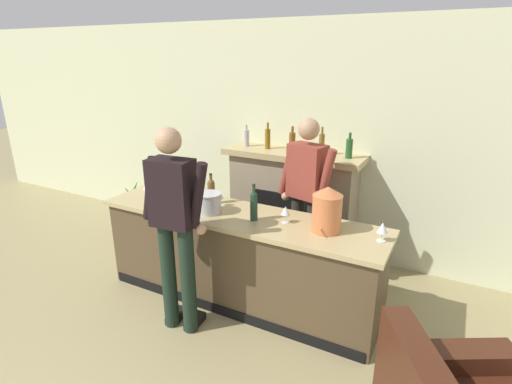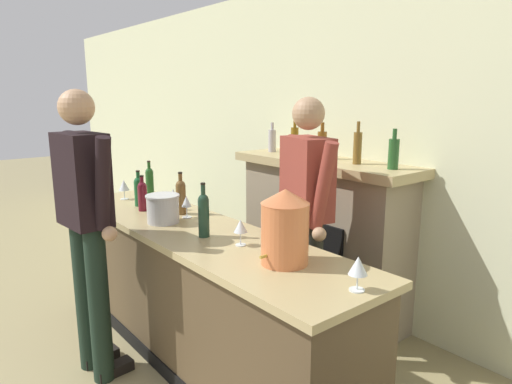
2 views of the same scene
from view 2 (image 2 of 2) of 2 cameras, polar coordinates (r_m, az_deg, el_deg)
name	(u,v)px [view 2 (image 2 of 2)]	position (r m, az deg, el deg)	size (l,w,h in m)	color
wall_back_panel	(354,148)	(3.82, 12.15, 5.43)	(12.00, 0.07, 2.75)	beige
bar_counter	(196,293)	(3.22, -7.46, -12.43)	(2.82, 0.69, 0.93)	brown
fireplace_stone	(322,235)	(3.83, 8.24, -5.38)	(1.65, 0.52, 1.61)	gray
potted_plant_corner	(161,228)	(5.39, -11.75, -4.38)	(0.41, 0.42, 0.70)	#94613A
person_customer	(87,223)	(3.01, -20.43, -3.69)	(0.66, 0.33, 1.83)	black
person_bartender	(305,218)	(3.06, 6.20, -3.28)	(0.64, 0.37, 1.79)	black
copper_dispenser	(285,227)	(2.37, 3.63, -4.33)	(0.25, 0.29, 0.40)	#D07040
ice_bucket_steel	(163,209)	(3.22, -11.56, -2.04)	(0.23, 0.23, 0.19)	silver
wine_bottle_chardonnay_pale	(143,195)	(3.57, -14.00, -0.34)	(0.07, 0.07, 0.27)	maroon
wine_bottle_merlot_tall	(139,190)	(3.73, -14.45, 0.24)	(0.07, 0.07, 0.29)	#18582B
wine_bottle_port_short	(204,213)	(2.84, -6.56, -2.65)	(0.07, 0.07, 0.34)	#1C3827
wine_bottle_riesling_slim	(150,181)	(4.07, -13.15, 1.41)	(0.07, 0.07, 0.31)	#225420
wine_bottle_cabernet_heavy	(181,195)	(3.41, -9.37, -0.42)	(0.07, 0.07, 0.32)	brown
wine_glass_back_row	(186,202)	(3.31, -8.69, -1.29)	(0.07, 0.07, 0.16)	silver
wine_glass_mid_counter	(358,267)	(2.12, 12.63, -9.10)	(0.09, 0.09, 0.16)	silver
wine_glass_front_left	(173,195)	(3.55, -10.30, -0.42)	(0.08, 0.08, 0.17)	silver
wine_glass_by_dispenser	(124,186)	(4.00, -16.19, 0.76)	(0.09, 0.09, 0.17)	silver
wine_glass_near_bucket	(241,227)	(2.67, -1.95, -4.37)	(0.08, 0.08, 0.16)	silver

